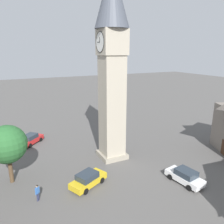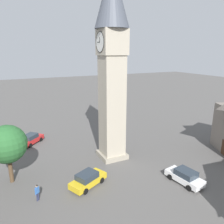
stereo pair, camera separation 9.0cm
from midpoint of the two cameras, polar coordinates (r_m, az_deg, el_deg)
name	(u,v)px [view 1 (the left image)]	position (r m, az deg, el deg)	size (l,w,h in m)	color
ground_plane	(112,156)	(30.00, -0.09, -11.59)	(200.00, 200.00, 0.00)	#565451
clock_tower	(112,51)	(26.72, -0.10, 15.73)	(4.07, 4.07, 23.48)	gray
car_blue_kerb	(31,139)	(35.79, -20.68, -6.69)	(4.10, 4.12, 1.53)	red
car_silver_kerb	(88,179)	(23.96, -6.42, -17.17)	(3.31, 4.45, 1.53)	gold
car_red_corner	(185,176)	(25.54, 18.51, -15.72)	(4.34, 2.32, 1.53)	white
pedestrian	(37,191)	(22.83, -19.13, -19.11)	(0.40, 0.45, 1.69)	#2D3351
tree	(7,144)	(25.21, -25.95, -7.69)	(4.04, 4.04, 6.45)	brown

